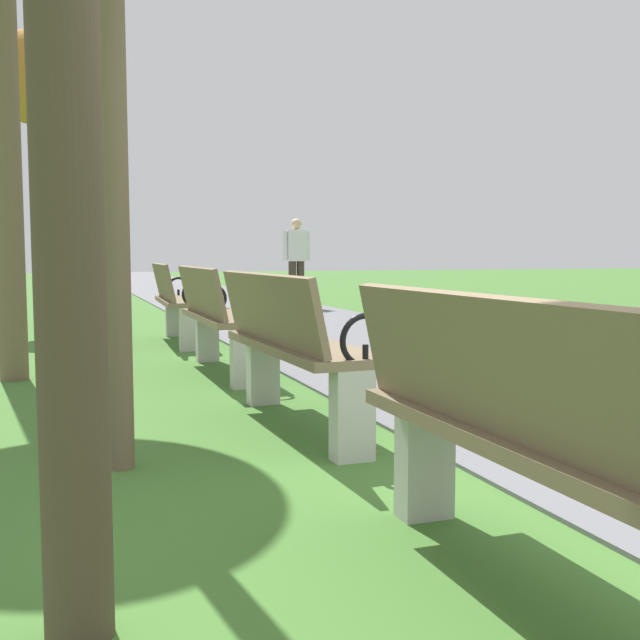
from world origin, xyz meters
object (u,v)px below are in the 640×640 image
park_bench_2 (292,345)px  park_bench_3 (217,316)px  pedestrian_walking (296,258)px  park_bench_1 (532,438)px  park_bench_4 (176,300)px  tree_4 (34,86)px

park_bench_2 → park_bench_3: 2.11m
park_bench_3 → pedestrian_walking: bearing=67.4°
park_bench_1 → pedestrian_walking: bearing=75.7°
park_bench_3 → park_bench_4: same height
park_bench_1 → park_bench_2: 2.31m
park_bench_2 → tree_4: (-1.48, 7.05, 2.79)m
park_bench_2 → park_bench_1: bearing=-90.0°
park_bench_4 → park_bench_1: bearing=-90.0°
park_bench_4 → pedestrian_walking: pedestrian_walking is taller
park_bench_1 → park_bench_2: (0.00, 2.31, 0.00)m
park_bench_1 → pedestrian_walking: (2.87, 11.31, 0.44)m
park_bench_2 → park_bench_4: size_ratio=1.00×
park_bench_1 → park_bench_3: (-0.00, 4.41, 0.00)m
park_bench_4 → pedestrian_walking: 5.44m
park_bench_1 → tree_4: bearing=99.0°
park_bench_2 → tree_4: bearing=101.8°
park_bench_4 → pedestrian_walking: (2.87, 4.60, 0.44)m
pedestrian_walking → park_bench_3: bearing=-112.6°
park_bench_1 → park_bench_3: 4.41m
park_bench_2 → park_bench_3: same height
park_bench_1 → park_bench_2: same height
park_bench_3 → pedestrian_walking: size_ratio=0.99×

